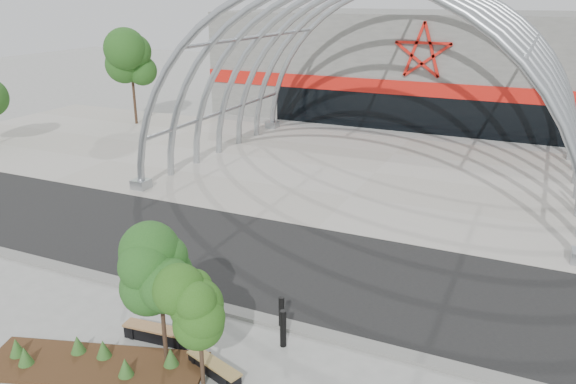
{
  "coord_description": "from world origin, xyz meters",
  "views": [
    {
      "loc": [
        7.92,
        -13.27,
        9.32
      ],
      "look_at": [
        0.0,
        4.0,
        2.6
      ],
      "focal_mm": 35.0,
      "sensor_mm": 36.0,
      "label": 1
    }
  ],
  "objects_px": {
    "street_tree_1": "(199,309)",
    "bench_0": "(158,334)",
    "street_tree_0": "(160,279)",
    "bollard_2": "(176,297)",
    "bench_1": "(214,369)"
  },
  "relations": [
    {
      "from": "street_tree_0",
      "to": "bench_1",
      "type": "xyz_separation_m",
      "value": [
        1.39,
        0.14,
        -2.35
      ]
    },
    {
      "from": "street_tree_1",
      "to": "bench_0",
      "type": "bearing_deg",
      "value": 153.18
    },
    {
      "from": "street_tree_0",
      "to": "street_tree_1",
      "type": "xyz_separation_m",
      "value": [
        1.38,
        -0.36,
        -0.3
      ]
    },
    {
      "from": "street_tree_1",
      "to": "bench_0",
      "type": "relative_size",
      "value": 1.5
    },
    {
      "from": "bench_0",
      "to": "street_tree_0",
      "type": "bearing_deg",
      "value": -41.63
    },
    {
      "from": "street_tree_0",
      "to": "bollard_2",
      "type": "height_order",
      "value": "street_tree_0"
    },
    {
      "from": "street_tree_1",
      "to": "bollard_2",
      "type": "xyz_separation_m",
      "value": [
        -2.67,
        2.64,
        -1.73
      ]
    },
    {
      "from": "bench_0",
      "to": "bench_1",
      "type": "bearing_deg",
      "value": -15.63
    },
    {
      "from": "bench_1",
      "to": "bollard_2",
      "type": "relative_size",
      "value": 1.77
    },
    {
      "from": "bench_1",
      "to": "bollard_2",
      "type": "height_order",
      "value": "bollard_2"
    },
    {
      "from": "street_tree_1",
      "to": "bollard_2",
      "type": "relative_size",
      "value": 3.04
    },
    {
      "from": "street_tree_0",
      "to": "bollard_2",
      "type": "xyz_separation_m",
      "value": [
        -1.29,
        2.27,
        -2.02
      ]
    },
    {
      "from": "street_tree_1",
      "to": "bench_1",
      "type": "xyz_separation_m",
      "value": [
        0.01,
        0.5,
        -2.06
      ]
    },
    {
      "from": "street_tree_0",
      "to": "bench_1",
      "type": "distance_m",
      "value": 2.74
    },
    {
      "from": "street_tree_0",
      "to": "bollard_2",
      "type": "relative_size",
      "value": 3.44
    }
  ]
}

